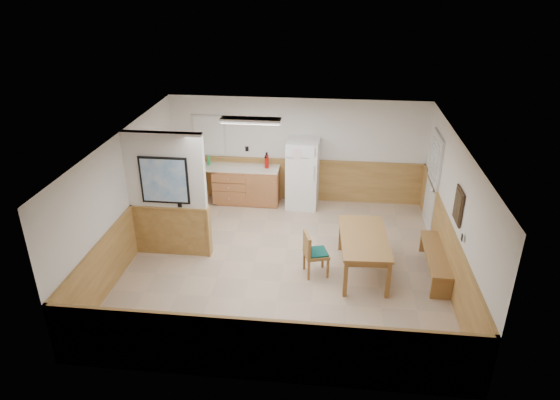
# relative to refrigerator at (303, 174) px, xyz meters

# --- Properties ---
(ground) EXTENTS (6.00, 6.00, 0.00)m
(ground) POSITION_rel_refrigerator_xyz_m (-0.16, -2.63, -0.81)
(ground) COLOR tan
(ground) RESTS_ON ground
(ceiling) EXTENTS (6.00, 6.00, 0.02)m
(ceiling) POSITION_rel_refrigerator_xyz_m (-0.16, -2.63, 1.69)
(ceiling) COLOR silver
(ceiling) RESTS_ON back_wall
(back_wall) EXTENTS (6.00, 0.02, 2.50)m
(back_wall) POSITION_rel_refrigerator_xyz_m (-0.16, 0.37, 0.44)
(back_wall) COLOR silver
(back_wall) RESTS_ON ground
(right_wall) EXTENTS (0.02, 6.00, 2.50)m
(right_wall) POSITION_rel_refrigerator_xyz_m (2.84, -2.63, 0.44)
(right_wall) COLOR silver
(right_wall) RESTS_ON ground
(left_wall) EXTENTS (0.02, 6.00, 2.50)m
(left_wall) POSITION_rel_refrigerator_xyz_m (-3.16, -2.63, 0.44)
(left_wall) COLOR silver
(left_wall) RESTS_ON ground
(wainscot_back) EXTENTS (6.00, 0.04, 1.00)m
(wainscot_back) POSITION_rel_refrigerator_xyz_m (-0.16, 0.35, -0.31)
(wainscot_back) COLOR #B68C49
(wainscot_back) RESTS_ON ground
(wainscot_right) EXTENTS (0.04, 6.00, 1.00)m
(wainscot_right) POSITION_rel_refrigerator_xyz_m (2.82, -2.63, -0.31)
(wainscot_right) COLOR #B68C49
(wainscot_right) RESTS_ON ground
(wainscot_left) EXTENTS (0.04, 6.00, 1.00)m
(wainscot_left) POSITION_rel_refrigerator_xyz_m (-3.14, -2.63, -0.31)
(wainscot_left) COLOR #B68C49
(wainscot_left) RESTS_ON ground
(partition_wall) EXTENTS (1.50, 0.20, 2.50)m
(partition_wall) POSITION_rel_refrigerator_xyz_m (-2.41, -2.43, 0.42)
(partition_wall) COLOR silver
(partition_wall) RESTS_ON ground
(kitchen_counter) EXTENTS (2.20, 0.61, 1.00)m
(kitchen_counter) POSITION_rel_refrigerator_xyz_m (-1.37, 0.05, -0.35)
(kitchen_counter) COLOR #A7683B
(kitchen_counter) RESTS_ON ground
(exterior_door) EXTENTS (0.07, 1.02, 2.15)m
(exterior_door) POSITION_rel_refrigerator_xyz_m (2.80, -0.73, 0.24)
(exterior_door) COLOR silver
(exterior_door) RESTS_ON ground
(kitchen_window) EXTENTS (0.80, 0.04, 1.00)m
(kitchen_window) POSITION_rel_refrigerator_xyz_m (-2.26, 0.35, 0.74)
(kitchen_window) COLOR silver
(kitchen_window) RESTS_ON back_wall
(wall_painting) EXTENTS (0.04, 0.50, 0.60)m
(wall_painting) POSITION_rel_refrigerator_xyz_m (2.80, -2.93, 0.74)
(wall_painting) COLOR #352315
(wall_painting) RESTS_ON right_wall
(fluorescent_fixture) EXTENTS (1.20, 0.30, 0.09)m
(fluorescent_fixture) POSITION_rel_refrigerator_xyz_m (-0.96, -1.33, 1.63)
(fluorescent_fixture) COLOR silver
(fluorescent_fixture) RESTS_ON ceiling
(refrigerator) EXTENTS (0.76, 0.74, 1.63)m
(refrigerator) POSITION_rel_refrigerator_xyz_m (0.00, 0.00, 0.00)
(refrigerator) COLOR white
(refrigerator) RESTS_ON ground
(dining_table) EXTENTS (0.93, 1.73, 0.75)m
(dining_table) POSITION_rel_refrigerator_xyz_m (1.31, -2.72, -0.16)
(dining_table) COLOR brown
(dining_table) RESTS_ON ground
(dining_bench) EXTENTS (0.41, 1.69, 0.45)m
(dining_bench) POSITION_rel_refrigerator_xyz_m (2.64, -2.64, -0.47)
(dining_bench) COLOR brown
(dining_bench) RESTS_ON ground
(dining_chair) EXTENTS (0.67, 0.54, 0.85)m
(dining_chair) POSITION_rel_refrigerator_xyz_m (0.37, -2.91, -0.32)
(dining_chair) COLOR brown
(dining_chair) RESTS_ON ground
(fire_extinguisher) EXTENTS (0.13, 0.13, 0.38)m
(fire_extinguisher) POSITION_rel_refrigerator_xyz_m (-0.85, 0.06, 0.25)
(fire_extinguisher) COLOR #B81009
(fire_extinguisher) RESTS_ON kitchen_counter
(soap_bottle) EXTENTS (0.10, 0.10, 0.24)m
(soap_bottle) POSITION_rel_refrigerator_xyz_m (-2.24, 0.10, 0.21)
(soap_bottle) COLOR green
(soap_bottle) RESTS_ON kitchen_counter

